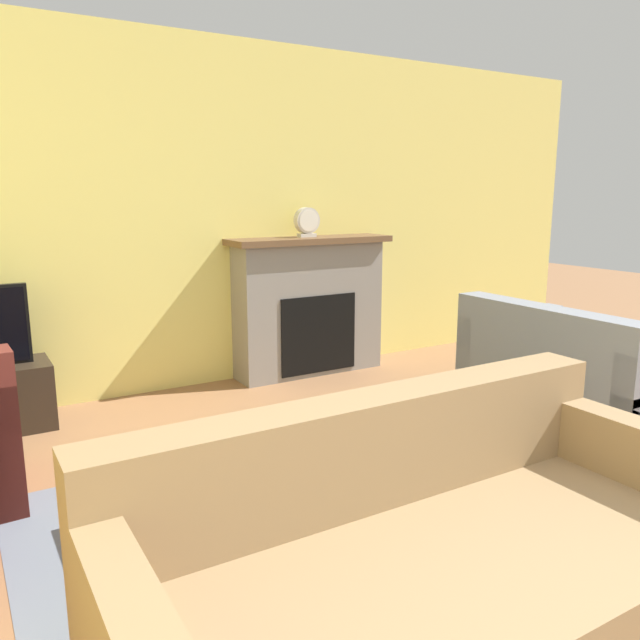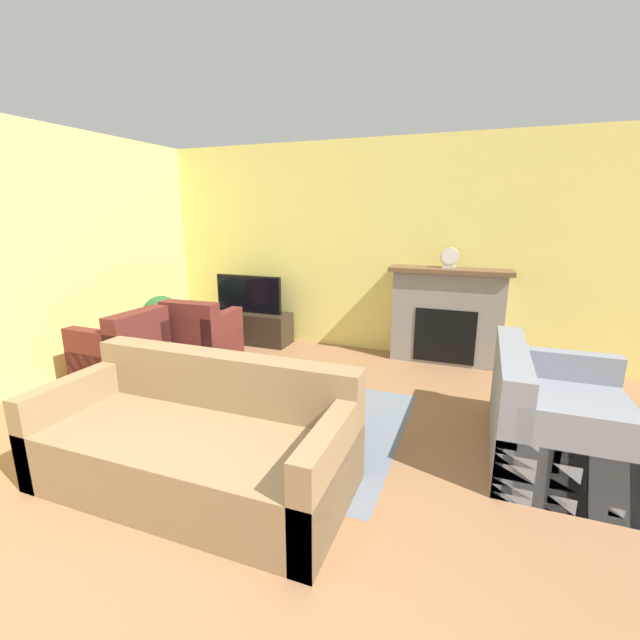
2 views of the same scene
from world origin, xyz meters
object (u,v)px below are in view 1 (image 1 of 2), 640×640
couch_sectional (429,579)px  couch_loveseat (575,379)px  mantel_clock (307,222)px  coffee_table (288,442)px

couch_sectional → couch_loveseat: size_ratio=1.52×
couch_sectional → mantel_clock: bearing=67.0°
couch_sectional → coffee_table: 1.00m
couch_sectional → mantel_clock: size_ratio=8.62×
couch_sectional → couch_loveseat: same height
couch_sectional → coffee_table: (0.01, 1.00, 0.12)m
coffee_table → mantel_clock: mantel_clock is taller
couch_loveseat → coffee_table: bearing=95.0°
mantel_clock → couch_sectional: bearing=-113.0°
couch_sectional → mantel_clock: 3.55m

